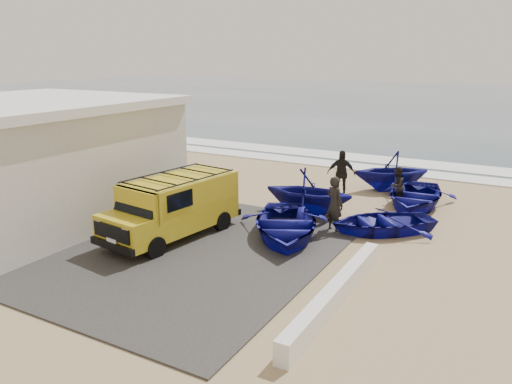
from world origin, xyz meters
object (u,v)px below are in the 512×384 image
at_px(boat_mid_left, 308,191).
at_px(fisherman_front, 335,204).
at_px(boat_mid_right, 415,196).
at_px(boat_far_left, 391,171).
at_px(boat_near_right, 382,222).
at_px(fisherman_back, 341,173).
at_px(boat_near_left, 285,224).
at_px(building, 25,159).
at_px(parapet, 336,293).
at_px(van, 174,205).
at_px(fisherman_middle, 397,186).

bearing_deg(boat_mid_left, fisherman_front, -136.33).
xyz_separation_m(boat_mid_right, boat_far_left, (-1.50, 2.03, 0.45)).
xyz_separation_m(boat_near_right, fisherman_back, (-2.78, 3.62, 0.62)).
relative_size(fisherman_front, fisherman_back, 0.97).
relative_size(boat_far_left, fisherman_back, 1.68).
relative_size(boat_near_left, fisherman_back, 2.19).
height_order(boat_near_left, boat_mid_left, boat_mid_left).
xyz_separation_m(building, boat_far_left, (10.89, 10.21, -1.28)).
height_order(boat_near_left, fisherman_back, fisherman_back).
bearing_deg(parapet, boat_mid_right, 90.67).
relative_size(van, boat_mid_left, 1.50).
bearing_deg(fisherman_back, fisherman_middle, -20.79).
distance_m(building, boat_mid_right, 14.95).
xyz_separation_m(boat_near_left, boat_mid_right, (2.98, 5.68, -0.02)).
relative_size(van, fisherman_back, 2.52).
height_order(boat_far_left, fisherman_middle, boat_far_left).
relative_size(boat_far_left, fisherman_front, 1.73).
bearing_deg(boat_mid_left, boat_mid_right, -53.46).
height_order(boat_far_left, fisherman_front, fisherman_front).
bearing_deg(fisherman_front, building, 45.13).
bearing_deg(boat_near_right, boat_near_left, -91.71).
distance_m(boat_far_left, fisherman_back, 2.59).
distance_m(van, boat_mid_right, 9.65).
bearing_deg(building, van, 7.44).
bearing_deg(boat_mid_right, fisherman_middle, -178.33).
distance_m(boat_near_left, boat_near_right, 3.36).
distance_m(boat_near_left, fisherman_front, 1.88).
height_order(building, boat_far_left, building).
distance_m(parapet, fisherman_front, 5.26).
height_order(van, fisherman_front, van).
bearing_deg(boat_far_left, boat_mid_right, 1.36).
bearing_deg(boat_near_left, boat_mid_right, 35.54).
distance_m(parapet, boat_mid_left, 7.15).
height_order(boat_mid_left, fisherman_back, fisherman_back).
bearing_deg(boat_mid_right, fisherman_back, 176.38).
bearing_deg(fisherman_back, boat_near_left, -107.79).
xyz_separation_m(parapet, boat_far_left, (-1.60, 11.21, 0.61)).
bearing_deg(boat_near_right, van, -96.91).
height_order(boat_near_left, fisherman_front, fisherman_front).
bearing_deg(van, parapet, -8.26).
distance_m(boat_mid_left, boat_far_left, 5.31).
relative_size(boat_near_left, boat_mid_left, 1.31).
height_order(boat_mid_left, fisherman_middle, boat_mid_left).
xyz_separation_m(fisherman_middle, fisherman_back, (-2.38, 0.07, 0.22)).
relative_size(boat_mid_right, fisherman_front, 2.16).
bearing_deg(fisherman_back, boat_mid_right, -19.17).
bearing_deg(fisherman_back, boat_near_right, -71.59).
height_order(boat_mid_right, boat_far_left, boat_far_left).
bearing_deg(boat_near_right, boat_mid_right, 135.30).
bearing_deg(boat_far_left, parapet, -26.94).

